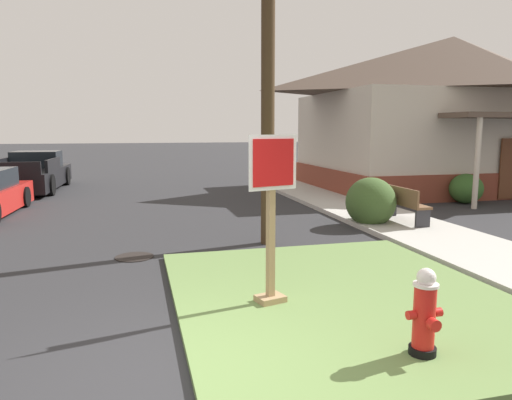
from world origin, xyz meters
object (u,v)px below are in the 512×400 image
Objects in this scene: stop_sign at (271,224)px; utility_pole at (268,1)px; pickup_truck_black at (34,174)px; manhole_cover at (134,257)px; street_bench at (403,202)px; fire_hydrant at (425,314)px.

stop_sign is 0.24× the size of utility_pole.
pickup_truck_black is (-5.50, 13.98, -0.52)m from stop_sign.
manhole_cover is (-1.76, 3.01, -1.13)m from stop_sign.
street_bench is at bearing 11.64° from manhole_cover.
fire_hydrant is 1.29× the size of manhole_cover.
pickup_truck_black is at bearing 121.40° from utility_pole.
stop_sign is at bearing -136.74° from street_bench.
street_bench is 5.64m from utility_pole.
fire_hydrant is at bearing -67.34° from pickup_truck_black.
manhole_cover is at bearing 120.57° from fire_hydrant.
stop_sign reaches higher than manhole_cover.
stop_sign is 3.66m from manhole_cover.
fire_hydrant is 0.41× the size of stop_sign.
utility_pole is at bearing -58.60° from pickup_truck_black.
utility_pole is at bearing 75.07° from stop_sign.
manhole_cover is 6.50m from street_bench.
stop_sign is at bearing -59.73° from manhole_cover.
stop_sign reaches higher than fire_hydrant.
utility_pole is (-3.66, -0.86, 4.20)m from street_bench.
utility_pole is (0.92, 3.45, 3.66)m from stop_sign.
stop_sign reaches higher than pickup_truck_black.
manhole_cover is at bearing -71.14° from pickup_truck_black.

